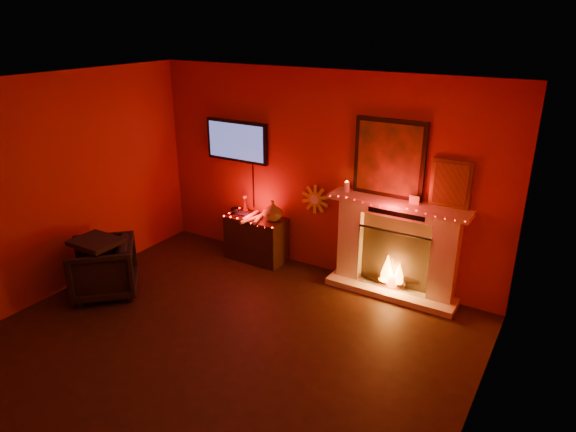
# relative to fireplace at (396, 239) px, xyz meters

# --- Properties ---
(room) EXTENTS (5.00, 5.00, 5.00)m
(room) POSITION_rel_fireplace_xyz_m (-1.14, -2.39, 0.63)
(room) COLOR black
(room) RESTS_ON ground
(floor) EXTENTS (5.00, 5.00, 0.00)m
(floor) POSITION_rel_fireplace_xyz_m (-1.14, -2.39, -0.72)
(floor) COLOR black
(floor) RESTS_ON ground
(fireplace) EXTENTS (1.72, 0.40, 2.18)m
(fireplace) POSITION_rel_fireplace_xyz_m (0.00, 0.00, 0.00)
(fireplace) COLOR beige
(fireplace) RESTS_ON floor
(tv) EXTENTS (1.00, 0.07, 1.24)m
(tv) POSITION_rel_fireplace_xyz_m (-2.44, 0.06, 0.92)
(tv) COLOR black
(tv) RESTS_ON room
(sunburst_clock) EXTENTS (0.40, 0.03, 0.40)m
(sunburst_clock) POSITION_rel_fireplace_xyz_m (-1.19, 0.09, 0.28)
(sunburst_clock) COLOR gold
(sunburst_clock) RESTS_ON room
(console_table) EXTENTS (0.85, 0.55, 0.93)m
(console_table) POSITION_rel_fireplace_xyz_m (-2.00, -0.13, -0.35)
(console_table) COLOR black
(console_table) RESTS_ON floor
(armchair) EXTENTS (1.08, 1.08, 0.70)m
(armchair) POSITION_rel_fireplace_xyz_m (-3.09, -1.94, -0.37)
(armchair) COLOR black
(armchair) RESTS_ON floor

